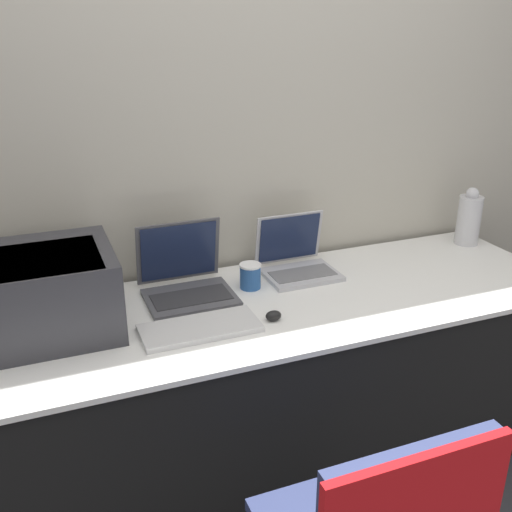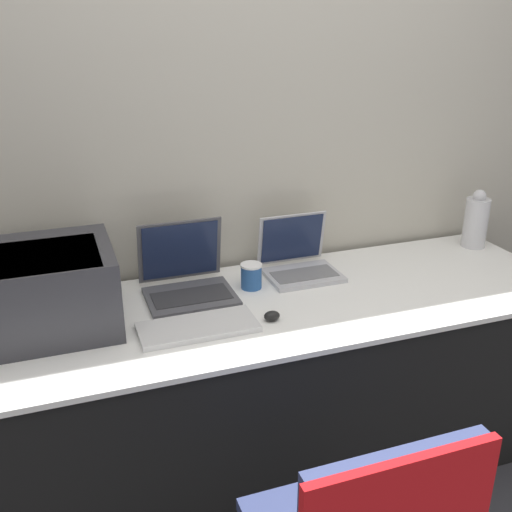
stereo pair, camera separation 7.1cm
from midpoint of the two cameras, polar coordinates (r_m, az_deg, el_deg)
The scene contains 9 objects.
wall_back at distance 2.49m, azimuth -0.13°, elevation 11.92°, with size 8.00×0.05×2.60m.
table at distance 2.46m, azimuth 3.37°, elevation -11.85°, with size 2.31×0.76×0.73m.
printer at distance 2.14m, azimuth -18.65°, elevation -2.79°, with size 0.47×0.43×0.28m.
laptop_left at distance 2.32m, azimuth -5.74°, elevation -2.24°, with size 0.33×0.31×0.27m.
laptop_right at distance 2.50m, azimuth 4.93°, elevation -0.52°, with size 0.30×0.26×0.24m.
external_keyboard at distance 2.07m, azimuth -4.58°, elevation -6.78°, with size 0.41×0.18×0.02m.
coffee_cup at distance 2.36m, azimuth 0.41°, elevation -1.91°, with size 0.09×0.09×0.10m.
mouse at distance 2.12m, azimuth 2.48°, elevation -5.73°, with size 0.06×0.04×0.04m.
metal_pitcher at distance 2.95m, azimuth 20.87°, elevation 3.14°, with size 0.11×0.11×0.27m.
Camera 2 is at (-0.79, -1.52, 1.74)m, focal length 42.00 mm.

